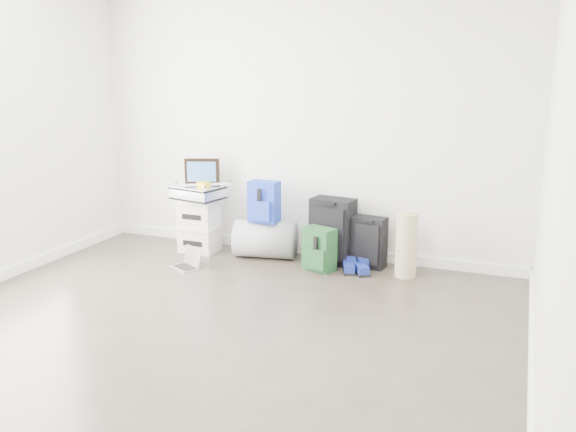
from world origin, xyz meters
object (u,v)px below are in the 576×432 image
at_px(carry_on, 369,242).
at_px(laptop, 188,263).
at_px(briefcase, 198,193).
at_px(large_suitcase, 332,231).
at_px(boxes_stack, 199,225).
at_px(duffel_bag, 265,239).

height_order(carry_on, laptop, carry_on).
xyz_separation_m(briefcase, laptop, (0.17, -0.53, -0.58)).
bearing_deg(laptop, briefcase, 135.60).
bearing_deg(large_suitcase, laptop, -143.14).
xyz_separation_m(boxes_stack, laptop, (0.17, -0.53, -0.23)).
bearing_deg(briefcase, laptop, -60.42).
bearing_deg(duffel_bag, laptop, -143.63).
relative_size(large_suitcase, carry_on, 1.30).
bearing_deg(duffel_bag, boxes_stack, 174.53).
distance_m(briefcase, laptop, 0.80).
height_order(duffel_bag, carry_on, carry_on).
bearing_deg(briefcase, boxes_stack, 0.00).
relative_size(briefcase, large_suitcase, 0.74).
bearing_deg(large_suitcase, duffel_bag, -164.16).
xyz_separation_m(carry_on, laptop, (-1.62, -0.66, -0.20)).
height_order(large_suitcase, laptop, large_suitcase).
relative_size(boxes_stack, carry_on, 1.13).
bearing_deg(large_suitcase, carry_on, 7.03).
height_order(briefcase, laptop, briefcase).
distance_m(briefcase, carry_on, 1.83).
xyz_separation_m(briefcase, large_suitcase, (1.41, 0.14, -0.31)).
bearing_deg(carry_on, boxes_stack, -168.82).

